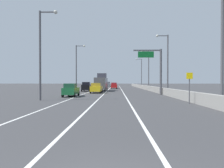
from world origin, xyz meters
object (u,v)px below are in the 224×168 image
Objects in this scene: overhead_sign_gantry at (156,66)px; lamp_post_left_near at (42,49)px; lamp_post_right_second at (166,60)px; lamp_post_right_fourth at (141,71)px; lamp_post_right_third at (148,67)px; lamp_post_right_near at (219,36)px; car_yellow_4 at (96,88)px; car_silver_0 at (101,84)px; car_gray_5 at (108,84)px; car_red_2 at (114,86)px; car_black_3 at (86,87)px; box_truck at (101,83)px; speed_advisory_sign at (189,86)px; car_green_1 at (71,90)px; lamp_post_left_mid at (77,65)px.

lamp_post_left_near is (-15.00, -10.70, 1.15)m from overhead_sign_gantry.
lamp_post_right_second is 36.61m from lamp_post_right_fourth.
lamp_post_right_third is 18.31m from lamp_post_right_fourth.
lamp_post_right_near is 2.26× the size of car_yellow_4.
lamp_post_right_second and lamp_post_right_third have the same top height.
car_yellow_4 is (-11.94, -15.37, -4.93)m from lamp_post_right_third.
car_silver_0 is 1.01× the size of car_gray_5.
lamp_post_right_second is at bearing -70.13° from car_red_2.
car_yellow_4 is (-12.35, 2.94, -4.93)m from lamp_post_right_second.
box_truck reaches higher than car_black_3.
lamp_post_right_near is 54.92m from lamp_post_right_fourth.
speed_advisory_sign reaches higher than car_yellow_4.
car_gray_5 is at bearing 55.90° from car_silver_0.
lamp_post_right_second is at bearing 89.74° from lamp_post_right_near.
car_black_3 is at bearing 118.14° from speed_advisory_sign.
box_truck reaches higher than car_yellow_4.
box_truck is at bearing 80.14° from car_green_1.
speed_advisory_sign is 29.08m from car_black_3.
car_green_1 is 9.49m from car_yellow_4.
car_silver_0 is at bearing 94.50° from box_truck.
box_truck reaches higher than car_red_2.
car_gray_5 is (4.70, 66.66, -4.83)m from lamp_post_left_near.
lamp_post_right_near is at bearing -80.45° from car_gray_5.
car_black_3 is at bearing 90.56° from car_green_1.
car_silver_0 is at bearing 101.62° from speed_advisory_sign.
car_gray_5 is (-12.24, 17.74, -4.83)m from lamp_post_right_fourth.
lamp_post_right_fourth reaches higher than box_truck.
car_gray_5 is (-10.74, 70.03, -0.71)m from speed_advisory_sign.
lamp_post_right_near is at bearing -78.15° from car_red_2.
speed_advisory_sign is at bearing -61.86° from car_black_3.
lamp_post_left_near is (-16.60, -30.61, 0.00)m from lamp_post_right_third.
lamp_post_left_mid is at bearing 150.74° from lamp_post_right_second.
lamp_post_right_third is 1.24× the size of box_truck.
car_gray_5 reaches higher than car_red_2.
overhead_sign_gantry is at bearing -92.91° from lamp_post_right_fourth.
car_red_2 is (-9.36, 25.91, -4.95)m from lamp_post_right_second.
lamp_post_left_mid is (-17.17, -26.95, 0.00)m from lamp_post_right_fourth.
car_black_3 is at bearing 118.26° from lamp_post_right_near.
box_truck reaches higher than speed_advisory_sign.
car_black_3 is (1.96, 0.30, -4.85)m from lamp_post_left_mid.
box_truck is at bearing -115.49° from lamp_post_right_fourth.
car_red_2 is at bearing -130.95° from lamp_post_right_fourth.
car_silver_0 is at bearing 87.00° from lamp_post_left_mid.
car_gray_5 is at bearing 95.92° from car_red_2.
lamp_post_right_fourth is 28.16m from box_truck.
lamp_post_right_third is at bearing -91.06° from lamp_post_right_fourth.
car_gray_5 is at bearing 83.70° from lamp_post_left_mid.
car_red_2 is (5.76, -24.30, -0.05)m from car_silver_0.
car_gray_5 reaches higher than car_yellow_4.
lamp_post_right_second is 2.26× the size of car_red_2.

